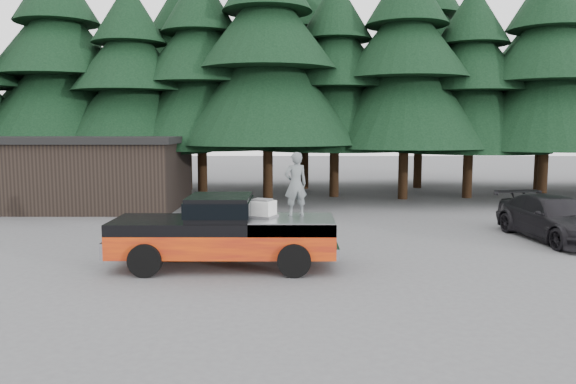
{
  "coord_description": "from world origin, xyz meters",
  "views": [
    {
      "loc": [
        0.13,
        -14.02,
        3.69
      ],
      "look_at": [
        0.08,
        0.0,
        2.08
      ],
      "focal_mm": 35.0,
      "sensor_mm": 36.0,
      "label": 1
    }
  ],
  "objects_px": {
    "pickup_truck": "(224,243)",
    "utility_building": "(94,171)",
    "air_compressor": "(262,209)",
    "man_on_bed": "(296,184)",
    "parked_car": "(555,218)"
  },
  "relations": [
    {
      "from": "air_compressor",
      "to": "parked_car",
      "type": "relative_size",
      "value": 0.12
    },
    {
      "from": "pickup_truck",
      "to": "man_on_bed",
      "type": "bearing_deg",
      "value": 9.83
    },
    {
      "from": "man_on_bed",
      "to": "utility_building",
      "type": "height_order",
      "value": "utility_building"
    },
    {
      "from": "air_compressor",
      "to": "parked_car",
      "type": "xyz_separation_m",
      "value": [
        9.46,
        3.6,
        -0.82
      ]
    },
    {
      "from": "air_compressor",
      "to": "parked_car",
      "type": "height_order",
      "value": "air_compressor"
    },
    {
      "from": "air_compressor",
      "to": "man_on_bed",
      "type": "height_order",
      "value": "man_on_bed"
    },
    {
      "from": "man_on_bed",
      "to": "utility_building",
      "type": "xyz_separation_m",
      "value": [
        -9.28,
        11.09,
        -0.52
      ]
    },
    {
      "from": "pickup_truck",
      "to": "parked_car",
      "type": "bearing_deg",
      "value": 19.41
    },
    {
      "from": "pickup_truck",
      "to": "utility_building",
      "type": "relative_size",
      "value": 0.71
    },
    {
      "from": "parked_car",
      "to": "utility_building",
      "type": "bearing_deg",
      "value": 148.88
    },
    {
      "from": "pickup_truck",
      "to": "utility_building",
      "type": "height_order",
      "value": "utility_building"
    },
    {
      "from": "pickup_truck",
      "to": "utility_building",
      "type": "bearing_deg",
      "value": 122.87
    },
    {
      "from": "utility_building",
      "to": "pickup_truck",
      "type": "bearing_deg",
      "value": -57.13
    },
    {
      "from": "parked_car",
      "to": "utility_building",
      "type": "distance_m",
      "value": 19.48
    },
    {
      "from": "man_on_bed",
      "to": "parked_car",
      "type": "distance_m",
      "value": 9.32
    }
  ]
}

